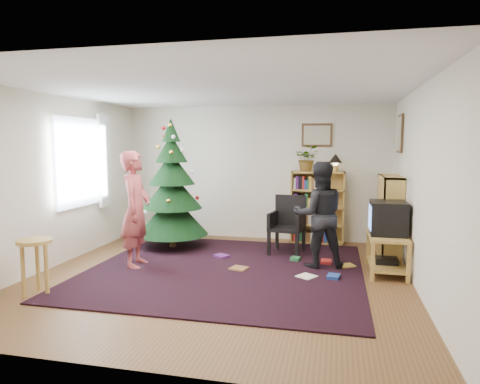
% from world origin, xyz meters
% --- Properties ---
extents(floor, '(5.00, 5.00, 0.00)m').
position_xyz_m(floor, '(0.00, 0.00, 0.00)').
color(floor, brown).
rests_on(floor, ground).
extents(ceiling, '(5.00, 5.00, 0.00)m').
position_xyz_m(ceiling, '(0.00, 0.00, 2.50)').
color(ceiling, white).
rests_on(ceiling, wall_back).
extents(wall_back, '(5.00, 0.02, 2.50)m').
position_xyz_m(wall_back, '(0.00, 2.50, 1.25)').
color(wall_back, silver).
rests_on(wall_back, floor).
extents(wall_front, '(5.00, 0.02, 2.50)m').
position_xyz_m(wall_front, '(0.00, -2.50, 1.25)').
color(wall_front, silver).
rests_on(wall_front, floor).
extents(wall_left, '(0.02, 5.00, 2.50)m').
position_xyz_m(wall_left, '(-2.50, 0.00, 1.25)').
color(wall_left, silver).
rests_on(wall_left, floor).
extents(wall_right, '(0.02, 5.00, 2.50)m').
position_xyz_m(wall_right, '(2.50, 0.00, 1.25)').
color(wall_right, silver).
rests_on(wall_right, floor).
extents(rug, '(3.80, 3.60, 0.02)m').
position_xyz_m(rug, '(0.00, 0.30, 0.01)').
color(rug, black).
rests_on(rug, floor).
extents(window_pane, '(0.04, 1.20, 1.40)m').
position_xyz_m(window_pane, '(-2.47, 0.60, 1.50)').
color(window_pane, silver).
rests_on(window_pane, wall_left).
extents(curtain, '(0.06, 0.35, 1.60)m').
position_xyz_m(curtain, '(-2.43, 1.30, 1.50)').
color(curtain, silver).
rests_on(curtain, wall_left).
extents(picture_back, '(0.55, 0.03, 0.42)m').
position_xyz_m(picture_back, '(1.15, 2.48, 1.95)').
color(picture_back, '#4C3319').
rests_on(picture_back, wall_back).
extents(picture_right, '(0.03, 0.50, 0.60)m').
position_xyz_m(picture_right, '(2.48, 1.75, 1.95)').
color(picture_right, '#4C3319').
rests_on(picture_right, wall_right).
extents(christmas_tree, '(1.23, 1.23, 2.22)m').
position_xyz_m(christmas_tree, '(-1.23, 1.39, 0.93)').
color(christmas_tree, '#3F2816').
rests_on(christmas_tree, rug).
extents(bookshelf_back, '(0.95, 0.30, 1.30)m').
position_xyz_m(bookshelf_back, '(1.19, 2.34, 0.66)').
color(bookshelf_back, '#BD9743').
rests_on(bookshelf_back, floor).
extents(bookshelf_right, '(0.30, 0.95, 1.30)m').
position_xyz_m(bookshelf_right, '(2.34, 1.53, 0.66)').
color(bookshelf_right, '#BD9743').
rests_on(bookshelf_right, floor).
extents(tv_stand, '(0.50, 0.91, 0.55)m').
position_xyz_m(tv_stand, '(2.22, 0.67, 0.33)').
color(tv_stand, '#BD9743').
rests_on(tv_stand, floor).
extents(crt_tv, '(0.48, 0.52, 0.45)m').
position_xyz_m(crt_tv, '(2.22, 0.67, 0.78)').
color(crt_tv, black).
rests_on(crt_tv, tv_stand).
extents(armchair, '(0.59, 0.59, 0.95)m').
position_xyz_m(armchair, '(0.74, 1.47, 0.51)').
color(armchair, black).
rests_on(armchair, rug).
extents(stool, '(0.40, 0.40, 0.67)m').
position_xyz_m(stool, '(-1.96, -1.15, 0.51)').
color(stool, '#BD9743').
rests_on(stool, floor).
extents(person_standing, '(0.48, 0.66, 1.69)m').
position_xyz_m(person_standing, '(-1.32, 0.20, 0.85)').
color(person_standing, '#A84345').
rests_on(person_standing, rug).
extents(person_by_chair, '(0.86, 0.74, 1.54)m').
position_xyz_m(person_by_chair, '(1.28, 0.75, 0.77)').
color(person_by_chair, black).
rests_on(person_by_chair, rug).
extents(potted_plant, '(0.45, 0.40, 0.47)m').
position_xyz_m(potted_plant, '(0.99, 2.34, 1.53)').
color(potted_plant, gray).
rests_on(potted_plant, bookshelf_back).
extents(table_lamp, '(0.24, 0.24, 0.32)m').
position_xyz_m(table_lamp, '(1.49, 2.34, 1.52)').
color(table_lamp, '#A57F33').
rests_on(table_lamp, bookshelf_back).
extents(floor_clutter, '(2.11, 0.99, 0.08)m').
position_xyz_m(floor_clutter, '(0.95, 0.62, 0.04)').
color(floor_clutter, '#A51E19').
rests_on(floor_clutter, rug).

